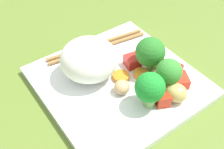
{
  "coord_description": "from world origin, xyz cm",
  "views": [
    {
      "loc": [
        19.43,
        26.43,
        35.13
      ],
      "look_at": [
        1.38,
        0.07,
        3.33
      ],
      "focal_mm": 43.4,
      "sensor_mm": 36.0,
      "label": 1
    }
  ],
  "objects": [
    {
      "name": "ground_plane",
      "position": [
        0.0,
        0.0,
        -1.0
      ],
      "size": [
        110.0,
        110.0,
        2.0
      ],
      "primitive_type": "cube",
      "color": "#5A752B"
    },
    {
      "name": "square_plate",
      "position": [
        0.0,
        0.0,
        0.66
      ],
      "size": [
        26.2,
        26.2,
        1.33
      ],
      "primitive_type": "cube",
      "rotation": [
        0.0,
        0.0,
        0.02
      ],
      "color": "white",
      "rests_on": "ground_plane"
    },
    {
      "name": "rice_mound",
      "position": [
        3.41,
        -3.83,
        4.86
      ],
      "size": [
        13.28,
        13.12,
        7.05
      ],
      "primitive_type": "ellipsoid",
      "rotation": [
        0.0,
        0.0,
        1.04
      ],
      "color": "white",
      "rests_on": "square_plate"
    },
    {
      "name": "broccoli_floret_0",
      "position": [
        -5.44,
        6.13,
        4.95
      ],
      "size": [
        4.26,
        4.26,
        6.04
      ],
      "color": "#569E46",
      "rests_on": "square_plate"
    },
    {
      "name": "broccoli_floret_1",
      "position": [
        -5.77,
        1.12,
        5.43
      ],
      "size": [
        5.13,
        5.13,
        6.87
      ],
      "color": "#5F9249",
      "rests_on": "square_plate"
    },
    {
      "name": "broccoli_floret_2",
      "position": [
        -0.71,
        7.11,
        4.99
      ],
      "size": [
        4.71,
        4.71,
        6.31
      ],
      "color": "#7CB25F",
      "rests_on": "square_plate"
    },
    {
      "name": "carrot_slice_0",
      "position": [
        -8.38,
        1.28,
        1.68
      ],
      "size": [
        2.7,
        2.7,
        0.71
      ],
      "primitive_type": "cylinder",
      "rotation": [
        0.0,
        0.0,
        1.53
      ],
      "color": "orange",
      "rests_on": "square_plate"
    },
    {
      "name": "carrot_slice_1",
      "position": [
        -2.78,
        3.88,
        1.62
      ],
      "size": [
        3.84,
        3.84,
        0.58
      ],
      "primitive_type": "cylinder",
      "rotation": [
        0.0,
        0.0,
        5.89
      ],
      "color": "orange",
      "rests_on": "square_plate"
    },
    {
      "name": "carrot_slice_2",
      "position": [
        -3.81,
        1.53,
        1.72
      ],
      "size": [
        3.22,
        3.22,
        0.79
      ],
      "primitive_type": "cylinder",
      "rotation": [
        0.0,
        0.0,
        1.34
      ],
      "color": "orange",
      "rests_on": "square_plate"
    },
    {
      "name": "carrot_slice_3",
      "position": [
        -0.56,
        -0.01,
        1.71
      ],
      "size": [
        3.11,
        3.11,
        0.77
      ],
      "primitive_type": "cylinder",
      "rotation": [
        0.0,
        0.0,
        0.08
      ],
      "color": "orange",
      "rests_on": "square_plate"
    },
    {
      "name": "pepper_chunk_0",
      "position": [
        -9.12,
        4.2,
        2.29
      ],
      "size": [
        2.31,
        2.72,
        1.92
      ],
      "primitive_type": "cube",
      "rotation": [
        0.0,
        0.0,
        4.91
      ],
      "color": "red",
      "rests_on": "square_plate"
    },
    {
      "name": "pepper_chunk_1",
      "position": [
        -4.21,
        -1.53,
        2.33
      ],
      "size": [
        3.06,
        2.98,
        1.99
      ],
      "primitive_type": "cube",
      "rotation": [
        0.0,
        0.0,
        4.54
      ],
      "color": "red",
      "rests_on": "square_plate"
    },
    {
      "name": "pepper_chunk_2",
      "position": [
        -7.59,
        6.6,
        2.21
      ],
      "size": [
        4.32,
        4.19,
        1.77
      ],
      "primitive_type": "cube",
      "rotation": [
        0.0,
        0.0,
        4.26
      ],
      "color": "red",
      "rests_on": "square_plate"
    },
    {
      "name": "pepper_chunk_3",
      "position": [
        -2.57,
        8.59,
        2.43
      ],
      "size": [
        2.56,
        2.32,
        2.21
      ],
      "primitive_type": "cube",
      "rotation": [
        0.0,
        0.0,
        5.83
      ],
      "color": "red",
      "rests_on": "square_plate"
    },
    {
      "name": "chicken_piece_0",
      "position": [
        -6.44,
        3.6,
        2.35
      ],
      "size": [
        3.87,
        3.57,
        2.03
      ],
      "primitive_type": "ellipsoid",
      "rotation": [
        0.0,
        0.0,
        2.86
      ],
      "color": "tan",
      "rests_on": "square_plate"
    },
    {
      "name": "chicken_piece_1",
      "position": [
        1.17,
        2.64,
        2.42
      ],
      "size": [
        3.79,
        3.78,
        2.18
      ],
      "primitive_type": "ellipsoid",
      "rotation": [
        0.0,
        0.0,
        0.75
      ],
      "color": "tan",
      "rests_on": "square_plate"
    },
    {
      "name": "chicken_piece_2",
      "position": [
        -4.94,
        8.75,
        2.83
      ],
      "size": [
        4.42,
        4.72,
        3.01
      ],
      "primitive_type": "ellipsoid",
      "rotation": [
        0.0,
        0.0,
        5.1
      ],
      "color": "tan",
      "rests_on": "square_plate"
    },
    {
      "name": "chopstick_pair",
      "position": [
        -1.61,
        -9.41,
        1.7
      ],
      "size": [
        20.32,
        4.43,
        0.75
      ],
      "rotation": [
        0.0,
        0.0,
        6.16
      ],
      "color": "olive",
      "rests_on": "square_plate"
    }
  ]
}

